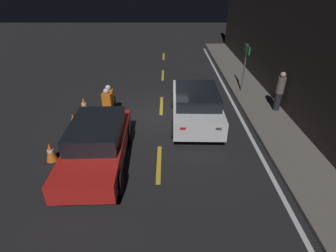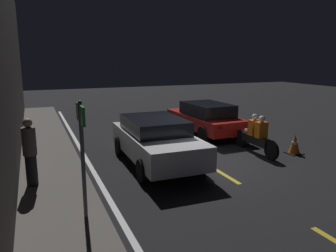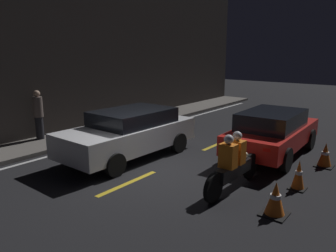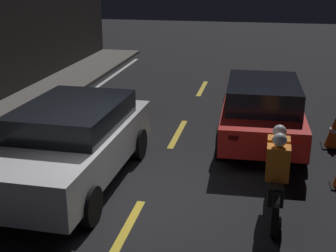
{
  "view_description": "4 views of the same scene",
  "coord_description": "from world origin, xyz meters",
  "px_view_note": "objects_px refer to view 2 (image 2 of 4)",
  "views": [
    {
      "loc": [
        10.34,
        0.28,
        5.27
      ],
      "look_at": [
        2.35,
        0.3,
        0.76
      ],
      "focal_mm": 28.0,
      "sensor_mm": 36.0,
      "label": 1
    },
    {
      "loc": [
        -8.91,
        4.99,
        3.33
      ],
      "look_at": [
        2.58,
        0.19,
        0.74
      ],
      "focal_mm": 35.0,
      "sensor_mm": 36.0,
      "label": 2
    },
    {
      "loc": [
        -6.37,
        -5.48,
        3.21
      ],
      "look_at": [
        1.13,
        0.4,
        1.02
      ],
      "focal_mm": 35.0,
      "sensor_mm": 36.0,
      "label": 3
    },
    {
      "loc": [
        -6.9,
        -1.86,
        3.79
      ],
      "look_at": [
        1.0,
        -0.26,
        1.05
      ],
      "focal_mm": 50.0,
      "sensor_mm": 36.0,
      "label": 4
    }
  ],
  "objects_px": {
    "traffic_cone_far": "(237,125)",
    "shop_sign": "(82,137)",
    "sedan_white": "(156,140)",
    "traffic_cone_near": "(295,144)",
    "pedestrian": "(30,152)",
    "taxi_red": "(205,118)",
    "motorcycle": "(257,136)",
    "traffic_cone_mid": "(265,135)"
  },
  "relations": [
    {
      "from": "traffic_cone_mid",
      "to": "shop_sign",
      "type": "xyz_separation_m",
      "value": [
        -3.79,
        7.58,
        1.47
      ]
    },
    {
      "from": "sedan_white",
      "to": "taxi_red",
      "type": "relative_size",
      "value": 1.03
    },
    {
      "from": "traffic_cone_mid",
      "to": "pedestrian",
      "type": "height_order",
      "value": "pedestrian"
    },
    {
      "from": "traffic_cone_mid",
      "to": "shop_sign",
      "type": "relative_size",
      "value": 0.3
    },
    {
      "from": "traffic_cone_near",
      "to": "pedestrian",
      "type": "xyz_separation_m",
      "value": [
        0.07,
        8.59,
        0.68
      ]
    },
    {
      "from": "sedan_white",
      "to": "pedestrian",
      "type": "distance_m",
      "value": 3.79
    },
    {
      "from": "sedan_white",
      "to": "pedestrian",
      "type": "height_order",
      "value": "pedestrian"
    },
    {
      "from": "traffic_cone_near",
      "to": "traffic_cone_far",
      "type": "bearing_deg",
      "value": -1.2
    },
    {
      "from": "motorcycle",
      "to": "traffic_cone_near",
      "type": "height_order",
      "value": "motorcycle"
    },
    {
      "from": "traffic_cone_mid",
      "to": "pedestrian",
      "type": "relative_size",
      "value": 0.41
    },
    {
      "from": "sedan_white",
      "to": "taxi_red",
      "type": "xyz_separation_m",
      "value": [
        2.89,
        -3.39,
        -0.02
      ]
    },
    {
      "from": "pedestrian",
      "to": "taxi_red",
      "type": "bearing_deg",
      "value": -62.44
    },
    {
      "from": "traffic_cone_mid",
      "to": "traffic_cone_far",
      "type": "height_order",
      "value": "traffic_cone_mid"
    },
    {
      "from": "sedan_white",
      "to": "shop_sign",
      "type": "xyz_separation_m",
      "value": [
        -3.09,
        2.71,
        1.03
      ]
    },
    {
      "from": "motorcycle",
      "to": "shop_sign",
      "type": "relative_size",
      "value": 1.02
    },
    {
      "from": "motorcycle",
      "to": "shop_sign",
      "type": "xyz_separation_m",
      "value": [
        -2.76,
        6.37,
        1.17
      ]
    },
    {
      "from": "motorcycle",
      "to": "traffic_cone_near",
      "type": "distance_m",
      "value": 1.39
    },
    {
      "from": "traffic_cone_near",
      "to": "shop_sign",
      "type": "distance_m",
      "value": 8.06
    },
    {
      "from": "traffic_cone_near",
      "to": "traffic_cone_mid",
      "type": "xyz_separation_m",
      "value": [
        1.58,
        0.03,
        0.01
      ]
    },
    {
      "from": "traffic_cone_near",
      "to": "traffic_cone_far",
      "type": "xyz_separation_m",
      "value": [
        3.65,
        -0.08,
        -0.0
      ]
    },
    {
      "from": "sedan_white",
      "to": "traffic_cone_near",
      "type": "relative_size",
      "value": 6.35
    },
    {
      "from": "traffic_cone_far",
      "to": "shop_sign",
      "type": "xyz_separation_m",
      "value": [
        -5.86,
        7.68,
        1.48
      ]
    },
    {
      "from": "sedan_white",
      "to": "traffic_cone_near",
      "type": "height_order",
      "value": "sedan_white"
    },
    {
      "from": "pedestrian",
      "to": "traffic_cone_mid",
      "type": "bearing_deg",
      "value": -79.98
    },
    {
      "from": "shop_sign",
      "to": "sedan_white",
      "type": "bearing_deg",
      "value": -41.22
    },
    {
      "from": "taxi_red",
      "to": "traffic_cone_mid",
      "type": "relative_size",
      "value": 5.97
    },
    {
      "from": "motorcycle",
      "to": "shop_sign",
      "type": "distance_m",
      "value": 7.04
    },
    {
      "from": "taxi_red",
      "to": "traffic_cone_far",
      "type": "height_order",
      "value": "taxi_red"
    },
    {
      "from": "traffic_cone_near",
      "to": "traffic_cone_mid",
      "type": "relative_size",
      "value": 0.97
    },
    {
      "from": "sedan_white",
      "to": "traffic_cone_mid",
      "type": "xyz_separation_m",
      "value": [
        0.7,
        -4.87,
        -0.44
      ]
    },
    {
      "from": "traffic_cone_far",
      "to": "pedestrian",
      "type": "relative_size",
      "value": 0.4
    },
    {
      "from": "motorcycle",
      "to": "pedestrian",
      "type": "bearing_deg",
      "value": 95.01
    },
    {
      "from": "taxi_red",
      "to": "motorcycle",
      "type": "distance_m",
      "value": 3.22
    },
    {
      "from": "sedan_white",
      "to": "motorcycle",
      "type": "distance_m",
      "value": 3.68
    },
    {
      "from": "traffic_cone_far",
      "to": "traffic_cone_mid",
      "type": "bearing_deg",
      "value": 177.05
    },
    {
      "from": "motorcycle",
      "to": "traffic_cone_near",
      "type": "relative_size",
      "value": 3.51
    },
    {
      "from": "motorcycle",
      "to": "pedestrian",
      "type": "xyz_separation_m",
      "value": [
        -0.49,
        7.36,
        0.37
      ]
    },
    {
      "from": "sedan_white",
      "to": "shop_sign",
      "type": "height_order",
      "value": "shop_sign"
    },
    {
      "from": "motorcycle",
      "to": "shop_sign",
      "type": "height_order",
      "value": "shop_sign"
    },
    {
      "from": "traffic_cone_mid",
      "to": "shop_sign",
      "type": "height_order",
      "value": "shop_sign"
    },
    {
      "from": "sedan_white",
      "to": "traffic_cone_far",
      "type": "bearing_deg",
      "value": 120.28
    },
    {
      "from": "sedan_white",
      "to": "taxi_red",
      "type": "bearing_deg",
      "value": 131.59
    }
  ]
}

